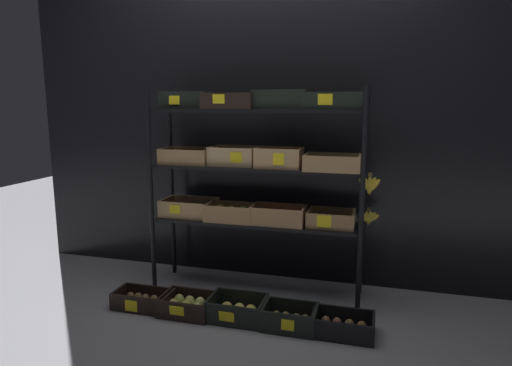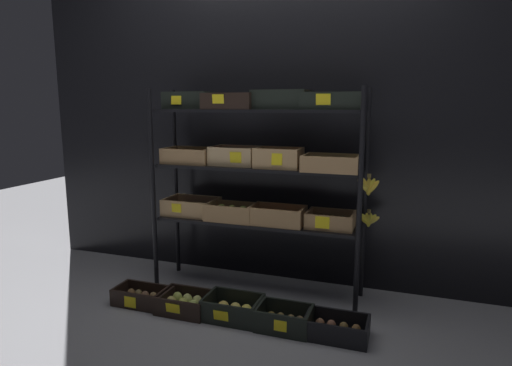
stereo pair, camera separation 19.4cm
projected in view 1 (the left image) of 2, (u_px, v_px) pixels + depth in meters
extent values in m
plane|color=gray|center=(256.00, 290.00, 3.12)|extent=(10.00, 10.00, 0.00)
cube|color=black|center=(269.00, 117.00, 3.25)|extent=(3.82, 0.12, 2.43)
cylinder|color=black|center=(151.00, 192.00, 3.03)|extent=(0.03, 0.03, 1.41)
cylinder|color=black|center=(362.00, 205.00, 2.66)|extent=(0.03, 0.03, 1.41)
cylinder|color=black|center=(172.00, 184.00, 3.34)|extent=(0.03, 0.03, 1.41)
cylinder|color=black|center=(364.00, 194.00, 2.96)|extent=(0.03, 0.03, 1.41)
cube|color=black|center=(256.00, 222.00, 3.03)|extent=(1.39, 0.29, 0.02)
cube|color=black|center=(256.00, 168.00, 2.97)|extent=(1.39, 0.29, 0.02)
cube|color=black|center=(256.00, 111.00, 2.90)|extent=(1.39, 0.29, 0.02)
cube|color=tan|center=(189.00, 214.00, 3.19)|extent=(0.38, 0.26, 0.01)
cube|color=tan|center=(182.00, 210.00, 3.06)|extent=(0.38, 0.02, 0.11)
cube|color=tan|center=(196.00, 203.00, 3.29)|extent=(0.38, 0.02, 0.11)
cube|color=tan|center=(167.00, 205.00, 3.22)|extent=(0.02, 0.23, 0.11)
cube|color=tan|center=(213.00, 208.00, 3.13)|extent=(0.02, 0.23, 0.11)
sphere|color=#5B2D56|center=(171.00, 211.00, 3.16)|extent=(0.05, 0.05, 0.05)
sphere|color=#642C4E|center=(178.00, 212.00, 3.14)|extent=(0.05, 0.05, 0.05)
sphere|color=#6A2E5C|center=(185.00, 212.00, 3.12)|extent=(0.05, 0.05, 0.05)
sphere|color=#5D2D4F|center=(193.00, 213.00, 3.11)|extent=(0.05, 0.05, 0.05)
sphere|color=#541D54|center=(202.00, 213.00, 3.10)|extent=(0.05, 0.05, 0.05)
sphere|color=#592F56|center=(174.00, 209.00, 3.21)|extent=(0.05, 0.05, 0.05)
sphere|color=#59265A|center=(182.00, 210.00, 3.20)|extent=(0.05, 0.05, 0.05)
sphere|color=#62194C|center=(189.00, 210.00, 3.19)|extent=(0.05, 0.05, 0.05)
sphere|color=#62284A|center=(197.00, 211.00, 3.17)|extent=(0.05, 0.05, 0.05)
sphere|color=#662E46|center=(205.00, 211.00, 3.15)|extent=(0.05, 0.05, 0.05)
sphere|color=#5C214B|center=(178.00, 208.00, 3.27)|extent=(0.05, 0.05, 0.05)
sphere|color=#5B274F|center=(186.00, 208.00, 3.25)|extent=(0.05, 0.05, 0.05)
sphere|color=#5D1D55|center=(193.00, 208.00, 3.24)|extent=(0.05, 0.05, 0.05)
sphere|color=#5A2A4D|center=(200.00, 209.00, 3.22)|extent=(0.05, 0.05, 0.05)
sphere|color=#54274D|center=(208.00, 209.00, 3.21)|extent=(0.05, 0.05, 0.05)
cube|color=yellow|center=(175.00, 209.00, 3.07)|extent=(0.07, 0.01, 0.06)
cube|color=#A87F51|center=(231.00, 220.00, 3.04)|extent=(0.34, 0.20, 0.01)
cube|color=#A87F51|center=(226.00, 215.00, 2.94)|extent=(0.34, 0.02, 0.11)
cube|color=#A87F51|center=(235.00, 208.00, 3.12)|extent=(0.34, 0.02, 0.11)
cube|color=#A87F51|center=(209.00, 210.00, 3.07)|extent=(0.02, 0.17, 0.11)
cube|color=#A87F51|center=(253.00, 213.00, 2.99)|extent=(0.02, 0.17, 0.11)
ellipsoid|color=#BEC055|center=(219.00, 212.00, 3.03)|extent=(0.07, 0.07, 0.09)
ellipsoid|color=#B2B952|center=(229.00, 213.00, 3.01)|extent=(0.07, 0.07, 0.09)
ellipsoid|color=#B7C15B|center=(242.00, 214.00, 2.99)|extent=(0.07, 0.07, 0.09)
ellipsoid|color=#ABBF4E|center=(221.00, 211.00, 3.08)|extent=(0.07, 0.07, 0.09)
ellipsoid|color=#AAB14A|center=(232.00, 212.00, 3.05)|extent=(0.07, 0.07, 0.09)
ellipsoid|color=#A7C154|center=(243.00, 212.00, 3.03)|extent=(0.07, 0.07, 0.09)
cube|color=#A87F51|center=(278.00, 223.00, 2.96)|extent=(0.36, 0.21, 0.01)
cube|color=#A87F51|center=(275.00, 218.00, 2.86)|extent=(0.36, 0.02, 0.11)
cube|color=#A87F51|center=(281.00, 211.00, 3.04)|extent=(0.36, 0.02, 0.11)
cube|color=#A87F51|center=(254.00, 212.00, 3.00)|extent=(0.02, 0.18, 0.11)
cube|color=#A87F51|center=(304.00, 216.00, 2.90)|extent=(0.02, 0.18, 0.11)
sphere|color=orange|center=(262.00, 218.00, 2.96)|extent=(0.06, 0.06, 0.06)
sphere|color=orange|center=(272.00, 218.00, 2.93)|extent=(0.06, 0.06, 0.06)
sphere|color=orange|center=(283.00, 219.00, 2.92)|extent=(0.06, 0.06, 0.06)
sphere|color=orange|center=(292.00, 220.00, 2.90)|extent=(0.06, 0.06, 0.06)
sphere|color=orange|center=(264.00, 216.00, 3.01)|extent=(0.06, 0.06, 0.06)
sphere|color=orange|center=(274.00, 216.00, 3.00)|extent=(0.06, 0.06, 0.06)
sphere|color=orange|center=(284.00, 217.00, 2.97)|extent=(0.06, 0.06, 0.06)
sphere|color=orange|center=(293.00, 218.00, 2.95)|extent=(0.06, 0.06, 0.06)
cube|color=#A87F51|center=(331.00, 225.00, 2.91)|extent=(0.31, 0.23, 0.01)
cube|color=#A87F51|center=(329.00, 221.00, 2.80)|extent=(0.31, 0.02, 0.09)
cube|color=#A87F51|center=(333.00, 214.00, 3.00)|extent=(0.31, 0.02, 0.09)
cube|color=#A87F51|center=(309.00, 216.00, 2.94)|extent=(0.02, 0.20, 0.09)
cube|color=#A87F51|center=(354.00, 219.00, 2.86)|extent=(0.02, 0.20, 0.09)
ellipsoid|color=brown|center=(320.00, 220.00, 2.88)|extent=(0.05, 0.05, 0.07)
ellipsoid|color=brown|center=(331.00, 220.00, 2.87)|extent=(0.05, 0.05, 0.07)
ellipsoid|color=brown|center=(342.00, 221.00, 2.85)|extent=(0.05, 0.05, 0.07)
ellipsoid|color=brown|center=(321.00, 217.00, 2.96)|extent=(0.05, 0.05, 0.07)
ellipsoid|color=brown|center=(332.00, 218.00, 2.93)|extent=(0.05, 0.05, 0.07)
ellipsoid|color=brown|center=(342.00, 219.00, 2.91)|extent=(0.05, 0.05, 0.07)
cube|color=yellow|center=(324.00, 221.00, 2.80)|extent=(0.09, 0.01, 0.08)
cube|color=#A87F51|center=(188.00, 163.00, 3.11)|extent=(0.35, 0.25, 0.01)
cube|color=#A87F51|center=(181.00, 157.00, 2.99)|extent=(0.35, 0.02, 0.10)
cube|color=#A87F51|center=(194.00, 153.00, 3.22)|extent=(0.35, 0.02, 0.10)
cube|color=#A87F51|center=(166.00, 154.00, 3.15)|extent=(0.02, 0.22, 0.10)
cube|color=#A87F51|center=(210.00, 156.00, 3.06)|extent=(0.02, 0.22, 0.10)
sphere|color=#DFB157|center=(175.00, 157.00, 3.10)|extent=(0.07, 0.07, 0.07)
sphere|color=#E4BC51|center=(186.00, 157.00, 3.07)|extent=(0.07, 0.07, 0.07)
sphere|color=#E3C14D|center=(197.00, 158.00, 3.05)|extent=(0.07, 0.07, 0.07)
sphere|color=#D3B958|center=(180.00, 156.00, 3.16)|extent=(0.07, 0.07, 0.07)
sphere|color=#D2C158|center=(190.00, 156.00, 3.14)|extent=(0.07, 0.07, 0.07)
sphere|color=yellow|center=(200.00, 156.00, 3.13)|extent=(0.07, 0.07, 0.07)
cube|color=tan|center=(234.00, 164.00, 3.03)|extent=(0.32, 0.23, 0.01)
cube|color=tan|center=(229.00, 157.00, 2.92)|extent=(0.32, 0.02, 0.12)
cube|color=tan|center=(239.00, 153.00, 3.12)|extent=(0.32, 0.02, 0.12)
cube|color=tan|center=(214.00, 154.00, 3.06)|extent=(0.02, 0.20, 0.12)
cube|color=tan|center=(255.00, 156.00, 2.98)|extent=(0.02, 0.20, 0.12)
sphere|color=red|center=(226.00, 158.00, 3.01)|extent=(0.07, 0.07, 0.07)
sphere|color=red|center=(241.00, 159.00, 2.98)|extent=(0.07, 0.07, 0.07)
sphere|color=red|center=(228.00, 157.00, 3.07)|extent=(0.07, 0.07, 0.07)
sphere|color=red|center=(243.00, 158.00, 3.04)|extent=(0.07, 0.07, 0.07)
cube|color=yellow|center=(236.00, 158.00, 2.90)|extent=(0.08, 0.01, 0.07)
cube|color=tan|center=(279.00, 167.00, 2.91)|extent=(0.30, 0.21, 0.01)
cube|color=tan|center=(276.00, 158.00, 2.81)|extent=(0.30, 0.02, 0.12)
cube|color=tan|center=(282.00, 155.00, 2.99)|extent=(0.30, 0.02, 0.12)
cube|color=tan|center=(259.00, 156.00, 2.94)|extent=(0.02, 0.17, 0.12)
cube|color=tan|center=(300.00, 157.00, 2.86)|extent=(0.02, 0.17, 0.12)
sphere|color=orange|center=(271.00, 160.00, 2.89)|extent=(0.07, 0.07, 0.07)
sphere|color=orange|center=(286.00, 161.00, 2.87)|extent=(0.07, 0.07, 0.07)
sphere|color=orange|center=(272.00, 160.00, 2.94)|extent=(0.07, 0.07, 0.07)
sphere|color=orange|center=(286.00, 160.00, 2.92)|extent=(0.07, 0.07, 0.07)
cube|color=yellow|center=(278.00, 159.00, 2.80)|extent=(0.07, 0.01, 0.08)
cube|color=#A87F51|center=(332.00, 169.00, 2.79)|extent=(0.35, 0.25, 0.01)
cube|color=#A87F51|center=(331.00, 164.00, 2.67)|extent=(0.35, 0.02, 0.09)
cube|color=#A87F51|center=(334.00, 159.00, 2.89)|extent=(0.35, 0.02, 0.09)
cube|color=#A87F51|center=(306.00, 161.00, 2.82)|extent=(0.02, 0.21, 0.09)
cube|color=#A87F51|center=(360.00, 162.00, 2.73)|extent=(0.02, 0.21, 0.09)
sphere|color=#8AB545|center=(319.00, 163.00, 2.76)|extent=(0.07, 0.07, 0.07)
sphere|color=#94C73C|center=(332.00, 163.00, 2.75)|extent=(0.07, 0.07, 0.07)
sphere|color=#84BE3A|center=(345.00, 164.00, 2.73)|extent=(0.07, 0.07, 0.07)
sphere|color=#81B041|center=(320.00, 162.00, 2.84)|extent=(0.07, 0.07, 0.07)
sphere|color=#83B243|center=(333.00, 162.00, 2.82)|extent=(0.07, 0.07, 0.07)
sphere|color=#90C732|center=(347.00, 163.00, 2.79)|extent=(0.07, 0.07, 0.07)
cube|color=black|center=(187.00, 108.00, 3.07)|extent=(0.34, 0.21, 0.01)
cube|color=black|center=(181.00, 99.00, 2.97)|extent=(0.34, 0.02, 0.11)
cube|color=black|center=(193.00, 100.00, 3.15)|extent=(0.34, 0.02, 0.11)
cube|color=black|center=(166.00, 100.00, 3.10)|extent=(0.02, 0.18, 0.11)
cube|color=black|center=(209.00, 100.00, 3.02)|extent=(0.02, 0.18, 0.11)
ellipsoid|color=yellow|center=(175.00, 102.00, 3.05)|extent=(0.06, 0.06, 0.08)
ellipsoid|color=yellow|center=(185.00, 102.00, 3.03)|extent=(0.06, 0.06, 0.08)
ellipsoid|color=yellow|center=(197.00, 102.00, 3.02)|extent=(0.06, 0.06, 0.08)
ellipsoid|color=yellow|center=(178.00, 102.00, 3.11)|extent=(0.06, 0.06, 0.08)
ellipsoid|color=yellow|center=(188.00, 102.00, 3.09)|extent=(0.06, 0.06, 0.08)
ellipsoid|color=yellow|center=(200.00, 102.00, 3.07)|extent=(0.06, 0.06, 0.08)
cube|color=yellow|center=(174.00, 100.00, 2.97)|extent=(0.08, 0.01, 0.06)
cube|color=black|center=(231.00, 108.00, 2.92)|extent=(0.34, 0.23, 0.01)
cube|color=black|center=(225.00, 100.00, 2.81)|extent=(0.34, 0.02, 0.09)
cube|color=black|center=(235.00, 100.00, 3.01)|extent=(0.34, 0.02, 0.09)
cube|color=black|center=(207.00, 100.00, 2.95)|extent=(0.02, 0.20, 0.09)
cube|color=black|center=(254.00, 100.00, 2.87)|extent=(0.02, 0.20, 0.09)
sphere|color=#602B47|center=(213.00, 104.00, 2.90)|extent=(0.05, 0.05, 0.05)
sphere|color=#5B2E51|center=(221.00, 104.00, 2.88)|extent=(0.05, 0.05, 0.05)
sphere|color=#64264D|center=(228.00, 104.00, 2.87)|extent=(0.05, 0.05, 0.05)
sphere|color=#632256|center=(236.00, 104.00, 2.85)|extent=(0.05, 0.05, 0.05)
sphere|color=#632B55|center=(243.00, 104.00, 2.84)|extent=(0.05, 0.05, 0.05)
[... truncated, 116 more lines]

